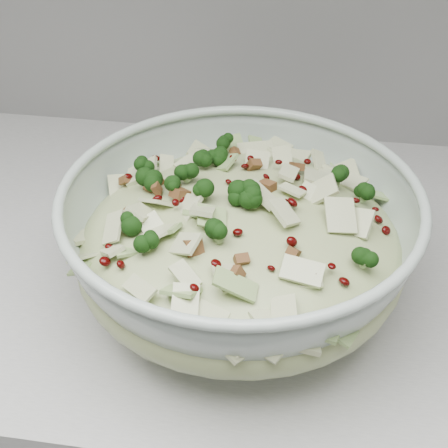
% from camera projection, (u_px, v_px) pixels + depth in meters
% --- Properties ---
extents(mixing_bowl, '(0.41, 0.41, 0.14)m').
position_uv_depth(mixing_bowl, '(240.00, 245.00, 0.64)').
color(mixing_bowl, '#A5B5A9').
rests_on(mixing_bowl, counter).
extents(salad, '(0.39, 0.39, 0.14)m').
position_uv_depth(salad, '(240.00, 227.00, 0.62)').
color(salad, '#ACB37A').
rests_on(salad, mixing_bowl).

